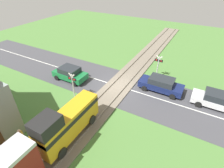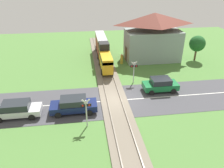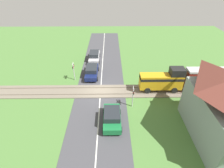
# 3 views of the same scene
# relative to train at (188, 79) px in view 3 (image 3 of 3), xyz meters

# --- Properties ---
(ground_plane) EXTENTS (60.00, 60.00, 0.00)m
(ground_plane) POSITION_rel_train_xyz_m (0.00, -11.17, -1.86)
(ground_plane) COLOR #4C7A38
(road_surface) EXTENTS (48.00, 6.40, 0.02)m
(road_surface) POSITION_rel_train_xyz_m (0.00, -11.17, -1.85)
(road_surface) COLOR #424247
(road_surface) RESTS_ON ground_plane
(track_bed) EXTENTS (2.80, 48.00, 0.24)m
(track_bed) POSITION_rel_train_xyz_m (0.00, -11.17, -1.79)
(track_bed) COLOR #756B5B
(track_bed) RESTS_ON ground_plane
(train) EXTENTS (1.58, 11.95, 3.18)m
(train) POSITION_rel_train_xyz_m (0.00, 0.00, 0.00)
(train) COLOR gold
(train) RESTS_ON track_bed
(car_near_crossing) EXTENTS (4.41, 1.90, 1.52)m
(car_near_crossing) POSITION_rel_train_xyz_m (-4.10, -12.61, -1.07)
(car_near_crossing) COLOR #141E4C
(car_near_crossing) RESTS_ON ground_plane
(car_far_side) EXTENTS (3.86, 1.95, 1.53)m
(car_far_side) POSITION_rel_train_xyz_m (5.48, -9.73, -1.06)
(car_far_side) COLOR #197038
(car_far_side) RESTS_ON ground_plane
(car_behind_queue) EXTENTS (4.39, 1.86, 1.48)m
(car_behind_queue) POSITION_rel_train_xyz_m (-9.31, -12.61, -1.09)
(car_behind_queue) COLOR silver
(car_behind_queue) RESTS_ON ground_plane
(crossing_signal_west_approach) EXTENTS (0.90, 0.18, 2.76)m
(crossing_signal_west_approach) POSITION_rel_train_xyz_m (-2.94, -15.00, -0.08)
(crossing_signal_west_approach) COLOR #B7B7B7
(crossing_signal_west_approach) RESTS_ON ground_plane
(crossing_signal_east_approach) EXTENTS (0.90, 0.18, 2.76)m
(crossing_signal_east_approach) POSITION_rel_train_xyz_m (2.94, -7.34, -0.08)
(crossing_signal_east_approach) COLOR #B7B7B7
(crossing_signal_east_approach) RESTS_ON ground_plane
(pedestrian_by_station) EXTENTS (0.38, 0.38, 1.52)m
(pedestrian_by_station) POSITION_rel_train_xyz_m (2.60, -1.20, -1.17)
(pedestrian_by_station) COLOR gold
(pedestrian_by_station) RESTS_ON ground_plane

